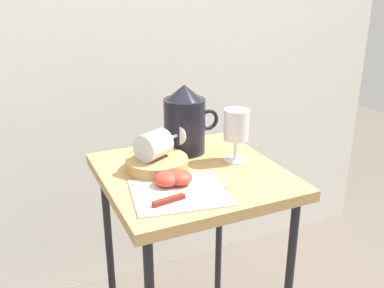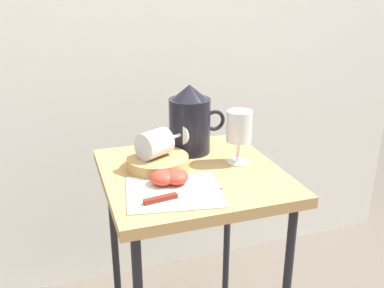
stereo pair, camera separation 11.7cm
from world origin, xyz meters
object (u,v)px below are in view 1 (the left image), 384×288
(table, at_px, (192,197))
(apple_half_right, at_px, (180,178))
(pitcher, at_px, (185,125))
(wine_glass_upright, at_px, (236,128))
(basket_tray, at_px, (157,164))
(wine_glass_tipped_near, at_px, (155,145))
(knife, at_px, (180,197))
(apple_half_left, at_px, (167,179))

(table, height_order, apple_half_right, apple_half_right)
(table, bearing_deg, pitcher, 73.96)
(table, distance_m, wine_glass_upright, 0.23)
(basket_tray, xyz_separation_m, wine_glass_tipped_near, (-0.00, 0.00, 0.06))
(basket_tray, xyz_separation_m, knife, (-0.01, -0.20, -0.01))
(wine_glass_tipped_near, height_order, apple_half_left, wine_glass_tipped_near)
(basket_tray, relative_size, knife, 0.82)
(pitcher, bearing_deg, basket_tray, -143.71)
(pitcher, relative_size, apple_half_left, 3.23)
(wine_glass_upright, distance_m, apple_half_right, 0.24)
(pitcher, distance_m, wine_glass_upright, 0.17)
(pitcher, relative_size, knife, 0.99)
(wine_glass_tipped_near, distance_m, apple_half_right, 0.14)
(basket_tray, relative_size, pitcher, 0.83)
(pitcher, height_order, wine_glass_upright, pitcher)
(pitcher, bearing_deg, table, -106.04)
(apple_half_left, xyz_separation_m, apple_half_right, (0.03, -0.01, 0.00))
(apple_half_left, bearing_deg, wine_glass_tipped_near, 84.63)
(table, relative_size, wine_glass_upright, 4.66)
(wine_glass_upright, distance_m, apple_half_left, 0.27)
(wine_glass_upright, bearing_deg, wine_glass_tipped_near, 170.15)
(basket_tray, height_order, apple_half_right, apple_half_right)
(pitcher, distance_m, apple_half_right, 0.25)
(table, bearing_deg, wine_glass_tipped_near, 149.03)
(basket_tray, height_order, wine_glass_upright, wine_glass_upright)
(basket_tray, height_order, wine_glass_tipped_near, wine_glass_tipped_near)
(basket_tray, height_order, pitcher, pitcher)
(table, height_order, pitcher, pitcher)
(table, xyz_separation_m, wine_glass_upright, (0.15, 0.01, 0.18))
(pitcher, distance_m, apple_half_left, 0.26)
(pitcher, bearing_deg, wine_glass_tipped_near, -145.61)
(wine_glass_tipped_near, relative_size, apple_half_right, 2.50)
(table, distance_m, basket_tray, 0.14)
(basket_tray, xyz_separation_m, wine_glass_upright, (0.23, -0.04, 0.08))
(knife, bearing_deg, wine_glass_upright, 33.25)
(apple_half_right, bearing_deg, knife, -111.96)
(wine_glass_tipped_near, distance_m, apple_half_left, 0.13)
(apple_half_left, relative_size, knife, 0.31)
(basket_tray, relative_size, wine_glass_upright, 1.12)
(knife, bearing_deg, apple_half_right, 68.04)
(wine_glass_upright, xyz_separation_m, wine_glass_tipped_near, (-0.23, 0.04, -0.03))
(wine_glass_tipped_near, bearing_deg, apple_half_right, -79.67)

